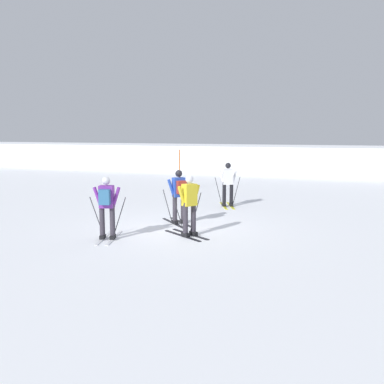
{
  "coord_description": "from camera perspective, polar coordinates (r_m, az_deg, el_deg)",
  "views": [
    {
      "loc": [
        4.65,
        -11.45,
        2.88
      ],
      "look_at": [
        -0.11,
        1.6,
        0.9
      ],
      "focal_mm": 39.52,
      "sensor_mm": 36.0,
      "label": 1
    }
  ],
  "objects": [
    {
      "name": "trail_marker_pole",
      "position": [
        20.94,
        -1.67,
        2.98
      ],
      "size": [
        0.06,
        0.06,
        2.02
      ],
      "primitive_type": "cylinder",
      "color": "#C65614",
      "rests_on": "ground"
    },
    {
      "name": "skier_yellow",
      "position": [
        11.62,
        -0.38,
        -1.61
      ],
      "size": [
        1.55,
        1.16,
        1.71
      ],
      "color": "black",
      "rests_on": "ground"
    },
    {
      "name": "ground_plane",
      "position": [
        12.69,
        -2.01,
        -5.01
      ],
      "size": [
        120.0,
        120.0,
        0.0
      ],
      "primitive_type": "plane",
      "color": "white"
    },
    {
      "name": "skier_blue",
      "position": [
        13.2,
        -1.74,
        -0.28
      ],
      "size": [
        1.41,
        1.38,
        1.71
      ],
      "color": "black",
      "rests_on": "ground"
    },
    {
      "name": "far_snow_ridge",
      "position": [
        31.46,
        11.55,
        4.41
      ],
      "size": [
        80.0,
        6.11,
        1.88
      ],
      "primitive_type": "cube",
      "color": "white",
      "rests_on": "ground"
    },
    {
      "name": "skier_purple",
      "position": [
        11.49,
        -11.45,
        -1.69
      ],
      "size": [
        0.97,
        1.64,
        1.71
      ],
      "color": "silver",
      "rests_on": "ground"
    },
    {
      "name": "skier_white",
      "position": [
        16.37,
        4.86,
        1.19
      ],
      "size": [
        0.99,
        1.61,
        1.71
      ],
      "color": "gold",
      "rests_on": "ground"
    }
  ]
}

